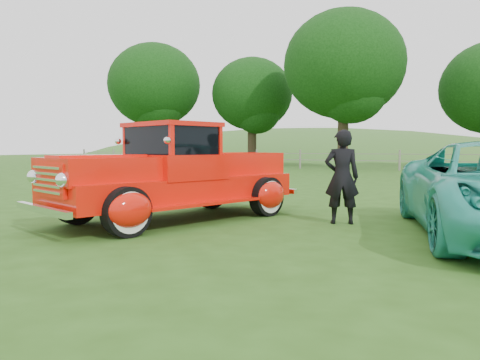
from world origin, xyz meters
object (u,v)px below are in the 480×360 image
at_px(tree_near_west, 344,65).
at_px(red_pickup, 175,177).
at_px(tree_far_west, 154,85).
at_px(man, 342,177).
at_px(tree_mid_west, 252,94).

distance_m(tree_near_west, red_pickup, 25.01).
bearing_deg(red_pickup, tree_far_west, 146.30).
bearing_deg(red_pickup, man, 37.53).
distance_m(red_pickup, man, 3.00).
height_order(tree_mid_west, man, tree_mid_west).
bearing_deg(tree_mid_west, man, -62.99).
relative_size(tree_far_west, tree_mid_west, 1.17).
xyz_separation_m(tree_near_west, red_pickup, (2.52, -24.14, -6.00)).
xyz_separation_m(red_pickup, man, (2.86, 0.91, 0.03)).
height_order(tree_mid_west, red_pickup, tree_mid_west).
xyz_separation_m(tree_far_west, tree_mid_west, (8.00, 2.00, -0.94)).
xyz_separation_m(tree_mid_west, man, (13.38, -26.24, -4.73)).
bearing_deg(tree_far_west, tree_near_west, -3.58).
bearing_deg(man, tree_near_west, -97.19).
bearing_deg(tree_near_west, man, -76.97).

